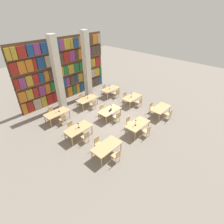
# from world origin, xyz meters

# --- Properties ---
(ground_plane) EXTENTS (40.00, 40.00, 0.00)m
(ground_plane) POSITION_xyz_m (0.00, 0.00, 0.00)
(ground_plane) COLOR gray
(bookshelf_bank) EXTENTS (9.14, 0.35, 5.50)m
(bookshelf_bank) POSITION_xyz_m (0.00, 5.54, 2.66)
(bookshelf_bank) COLOR brown
(bookshelf_bank) RESTS_ON ground_plane
(pillar_left) EXTENTS (0.54, 0.54, 6.00)m
(pillar_left) POSITION_xyz_m (-1.53, 4.23, 3.00)
(pillar_left) COLOR silver
(pillar_left) RESTS_ON ground_plane
(pillar_center) EXTENTS (0.54, 0.54, 6.00)m
(pillar_center) POSITION_xyz_m (1.53, 4.23, 3.00)
(pillar_center) COLOR silver
(pillar_center) RESTS_ON ground_plane
(reading_table_0) EXTENTS (1.84, 0.97, 0.73)m
(reading_table_0) POSITION_xyz_m (-3.06, -2.66, 0.65)
(reading_table_0) COLOR tan
(reading_table_0) RESTS_ON ground_plane
(chair_0) EXTENTS (0.42, 0.40, 0.87)m
(chair_0) POSITION_xyz_m (-3.06, -3.43, 0.47)
(chair_0) COLOR tan
(chair_0) RESTS_ON ground_plane
(chair_1) EXTENTS (0.42, 0.40, 0.87)m
(chair_1) POSITION_xyz_m (-3.06, -1.89, 0.47)
(chair_1) COLOR tan
(chair_1) RESTS_ON ground_plane
(reading_table_1) EXTENTS (1.84, 0.97, 0.73)m
(reading_table_1) POSITION_xyz_m (0.00, -2.70, 0.65)
(reading_table_1) COLOR tan
(reading_table_1) RESTS_ON ground_plane
(chair_2) EXTENTS (0.42, 0.40, 0.87)m
(chair_2) POSITION_xyz_m (0.03, -3.47, 0.47)
(chair_2) COLOR tan
(chair_2) RESTS_ON ground_plane
(chair_3) EXTENTS (0.42, 0.40, 0.87)m
(chair_3) POSITION_xyz_m (0.03, -1.93, 0.47)
(chair_3) COLOR tan
(chair_3) RESTS_ON ground_plane
(desk_lamp_0) EXTENTS (0.14, 0.14, 0.48)m
(desk_lamp_0) POSITION_xyz_m (-0.27, -2.69, 1.05)
(desk_lamp_0) COLOR black
(desk_lamp_0) RESTS_ON reading_table_1
(reading_table_2) EXTENTS (1.84, 0.97, 0.73)m
(reading_table_2) POSITION_xyz_m (3.03, -2.80, 0.65)
(reading_table_2) COLOR tan
(reading_table_2) RESTS_ON ground_plane
(chair_4) EXTENTS (0.42, 0.40, 0.87)m
(chair_4) POSITION_xyz_m (3.01, -3.57, 0.47)
(chair_4) COLOR tan
(chair_4) RESTS_ON ground_plane
(chair_5) EXTENTS (0.42, 0.40, 0.87)m
(chair_5) POSITION_xyz_m (3.01, -2.03, 0.47)
(chair_5) COLOR tan
(chair_5) RESTS_ON ground_plane
(reading_table_3) EXTENTS (1.84, 0.97, 0.73)m
(reading_table_3) POSITION_xyz_m (-3.13, -0.07, 0.65)
(reading_table_3) COLOR tan
(reading_table_3) RESTS_ON ground_plane
(chair_6) EXTENTS (0.42, 0.40, 0.87)m
(chair_6) POSITION_xyz_m (-3.17, -0.84, 0.47)
(chair_6) COLOR tan
(chair_6) RESTS_ON ground_plane
(chair_7) EXTENTS (0.42, 0.40, 0.87)m
(chair_7) POSITION_xyz_m (-3.17, 0.70, 0.47)
(chair_7) COLOR tan
(chair_7) RESTS_ON ground_plane
(desk_lamp_1) EXTENTS (0.14, 0.14, 0.40)m
(desk_lamp_1) POSITION_xyz_m (-3.07, -0.04, 0.99)
(desk_lamp_1) COLOR black
(desk_lamp_1) RESTS_ON reading_table_3
(reading_table_4) EXTENTS (1.84, 0.97, 0.73)m
(reading_table_4) POSITION_xyz_m (0.02, -0.02, 0.65)
(reading_table_4) COLOR tan
(reading_table_4) RESTS_ON ground_plane
(chair_8) EXTENTS (0.42, 0.40, 0.87)m
(chair_8) POSITION_xyz_m (-0.02, -0.79, 0.47)
(chair_8) COLOR tan
(chair_8) RESTS_ON ground_plane
(chair_9) EXTENTS (0.42, 0.40, 0.87)m
(chair_9) POSITION_xyz_m (-0.02, 0.74, 0.47)
(chair_9) COLOR tan
(chair_9) RESTS_ON ground_plane
(desk_lamp_2) EXTENTS (0.14, 0.14, 0.41)m
(desk_lamp_2) POSITION_xyz_m (0.21, 0.01, 1.01)
(desk_lamp_2) COLOR black
(desk_lamp_2) RESTS_ON reading_table_4
(laptop) EXTENTS (0.32, 0.22, 0.21)m
(laptop) POSITION_xyz_m (-0.17, -0.31, 0.77)
(laptop) COLOR silver
(laptop) RESTS_ON reading_table_4
(reading_table_5) EXTENTS (1.84, 0.97, 0.73)m
(reading_table_5) POSITION_xyz_m (3.02, 0.04, 0.65)
(reading_table_5) COLOR tan
(reading_table_5) RESTS_ON ground_plane
(chair_10) EXTENTS (0.42, 0.40, 0.87)m
(chair_10) POSITION_xyz_m (3.07, -0.73, 0.47)
(chair_10) COLOR tan
(chair_10) RESTS_ON ground_plane
(chair_11) EXTENTS (0.42, 0.40, 0.87)m
(chair_11) POSITION_xyz_m (3.07, 0.81, 0.47)
(chair_11) COLOR tan
(chair_11) RESTS_ON ground_plane
(desk_lamp_3) EXTENTS (0.14, 0.14, 0.47)m
(desk_lamp_3) POSITION_xyz_m (2.91, 0.09, 1.04)
(desk_lamp_3) COLOR black
(desk_lamp_3) RESTS_ON reading_table_5
(reading_table_6) EXTENTS (1.84, 0.97, 0.73)m
(reading_table_6) POSITION_xyz_m (-3.00, 2.73, 0.65)
(reading_table_6) COLOR tan
(reading_table_6) RESTS_ON ground_plane
(chair_12) EXTENTS (0.42, 0.40, 0.87)m
(chair_12) POSITION_xyz_m (-3.02, 1.96, 0.47)
(chair_12) COLOR tan
(chair_12) RESTS_ON ground_plane
(chair_13) EXTENTS (0.42, 0.40, 0.87)m
(chair_13) POSITION_xyz_m (-3.02, 3.49, 0.47)
(chair_13) COLOR tan
(chair_13) RESTS_ON ground_plane
(desk_lamp_4) EXTENTS (0.14, 0.14, 0.47)m
(desk_lamp_4) POSITION_xyz_m (-2.80, 2.73, 1.05)
(desk_lamp_4) COLOR black
(desk_lamp_4) RESTS_ON reading_table_6
(reading_table_7) EXTENTS (1.84, 0.97, 0.73)m
(reading_table_7) POSITION_xyz_m (0.07, 2.76, 0.65)
(reading_table_7) COLOR tan
(reading_table_7) RESTS_ON ground_plane
(chair_14) EXTENTS (0.42, 0.40, 0.87)m
(chair_14) POSITION_xyz_m (0.06, 1.99, 0.47)
(chair_14) COLOR tan
(chair_14) RESTS_ON ground_plane
(chair_15) EXTENTS (0.42, 0.40, 0.87)m
(chair_15) POSITION_xyz_m (0.06, 3.52, 0.47)
(chair_15) COLOR tan
(chair_15) RESTS_ON ground_plane
(desk_lamp_5) EXTENTS (0.14, 0.14, 0.46)m
(desk_lamp_5) POSITION_xyz_m (0.17, 2.80, 1.04)
(desk_lamp_5) COLOR black
(desk_lamp_5) RESTS_ON reading_table_7
(reading_table_8) EXTENTS (1.84, 0.97, 0.73)m
(reading_table_8) POSITION_xyz_m (3.01, 2.69, 0.65)
(reading_table_8) COLOR tan
(reading_table_8) RESTS_ON ground_plane
(chair_16) EXTENTS (0.42, 0.40, 0.87)m
(chair_16) POSITION_xyz_m (3.02, 1.92, 0.47)
(chair_16) COLOR tan
(chair_16) RESTS_ON ground_plane
(chair_17) EXTENTS (0.42, 0.40, 0.87)m
(chair_17) POSITION_xyz_m (3.02, 3.46, 0.47)
(chair_17) COLOR tan
(chair_17) RESTS_ON ground_plane
(desk_lamp_6) EXTENTS (0.14, 0.14, 0.42)m
(desk_lamp_6) POSITION_xyz_m (2.87, 2.70, 1.01)
(desk_lamp_6) COLOR black
(desk_lamp_6) RESTS_ON reading_table_8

